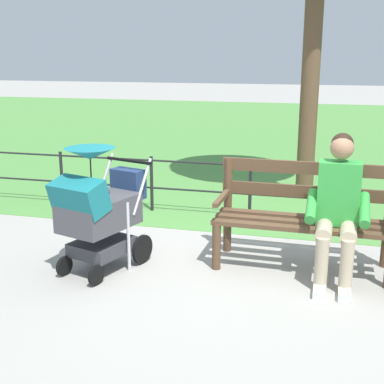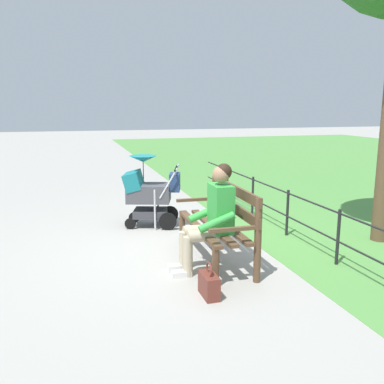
% 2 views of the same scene
% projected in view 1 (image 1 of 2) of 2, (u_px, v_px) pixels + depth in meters
% --- Properties ---
extents(ground_plane, '(60.00, 60.00, 0.00)m').
position_uv_depth(ground_plane, '(227.00, 262.00, 5.01)').
color(ground_plane, '#9E9B93').
extents(grass_lawn, '(40.00, 16.00, 0.01)m').
position_uv_depth(grass_lawn, '(293.00, 132.00, 13.24)').
color(grass_lawn, '#518E42').
rests_on(grass_lawn, ground).
extents(park_bench, '(1.61, 0.63, 0.96)m').
position_uv_depth(park_bench, '(304.00, 211.00, 4.81)').
color(park_bench, brown).
rests_on(park_bench, ground).
extents(person_on_bench, '(0.54, 0.74, 1.28)m').
position_uv_depth(person_on_bench, '(338.00, 204.00, 4.49)').
color(person_on_bench, tan).
rests_on(person_on_bench, ground).
extents(stroller, '(0.73, 0.99, 1.15)m').
position_uv_depth(stroller, '(99.00, 208.00, 4.68)').
color(stroller, black).
rests_on(stroller, ground).
extents(park_fence, '(7.48, 0.04, 0.70)m').
position_uv_depth(park_fence, '(273.00, 186.00, 6.17)').
color(park_fence, black).
rests_on(park_fence, ground).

